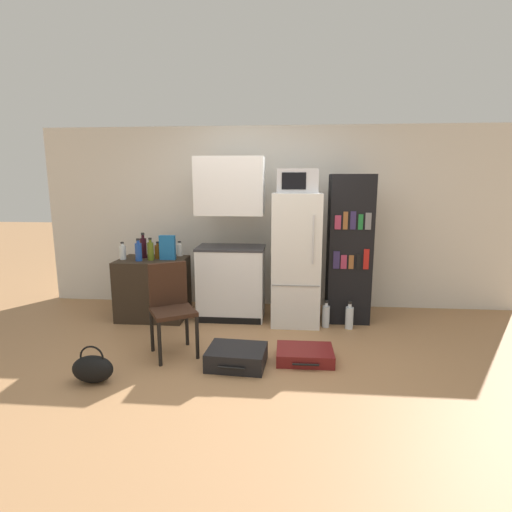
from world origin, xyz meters
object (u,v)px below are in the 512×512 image
Objects in this scene: bottle_amber_beer at (158,251)px; handbag at (93,369)px; bookshelf at (349,249)px; bottle_milk_white at (180,250)px; cereal_box at (167,248)px; kitchen_hutch at (231,246)px; bottle_blue_soda at (138,251)px; chair at (171,301)px; refrigerator at (296,259)px; side_table at (153,288)px; suitcase_small_flat at (237,357)px; bottle_wine_dark at (143,247)px; bottle_clear_short at (123,252)px; water_bottle_front at (349,317)px; suitcase_large_flat at (305,355)px; microwave at (297,181)px; water_bottle_middle at (326,316)px; bottle_olive_oil at (151,251)px.

bottle_amber_beer is 1.88m from handbag.
bookshelf reaches higher than bottle_amber_beer.
bottle_milk_white is 0.28m from cereal_box.
bottle_blue_soda is at bearing -170.30° from kitchen_hutch.
chair is at bearing -112.94° from kitchen_hutch.
side_table is at bearing 179.93° from refrigerator.
kitchen_hutch is at bearing 175.25° from refrigerator.
bottle_wine_dark is at bearing 139.36° from suitcase_small_flat.
water_bottle_front is (2.77, -0.15, -0.71)m from bottle_clear_short.
bookshelf reaches higher than suitcase_large_flat.
side_table is at bearing 46.52° from bottle_blue_soda.
bottle_clear_short is at bearing 102.44° from chair.
cereal_box is (-1.58, -0.01, -0.81)m from microwave.
bottle_amber_beer is at bearing 173.83° from water_bottle_middle.
bottle_milk_white is at bearing 170.56° from microwave.
cereal_box is at bearing -106.55° from bottle_milk_white.
refrigerator is 1.72m from bottle_amber_beer.
suitcase_large_flat is (2.22, -1.05, -0.79)m from bottle_clear_short.
bookshelf is 1.99m from suitcase_small_flat.
bottle_wine_dark is at bearing 165.02° from cereal_box.
bookshelf is 3.17× the size of suitcase_small_flat.
bookshelf reaches higher than bottle_wine_dark.
bottle_wine_dark reaches higher than bottle_olive_oil.
bottle_blue_soda is (0.01, -0.20, -0.02)m from bottle_wine_dark.
bottle_clear_short is (-2.78, -0.16, -0.05)m from bookshelf.
side_table is at bearing 175.37° from water_bottle_middle.
kitchen_hutch reaches higher than water_bottle_front.
bottle_milk_white is 0.35× the size of suitcase_large_flat.
bottle_olive_oil is 2.52m from water_bottle_front.
microwave reaches higher than suitcase_large_flat.
cereal_box is at bearing 146.33° from suitcase_large_flat.
side_table is 0.46× the size of bookshelf.
kitchen_hutch reaches higher than suitcase_small_flat.
side_table is at bearing 91.12° from handbag.
water_bottle_middle is (2.14, -0.11, -0.73)m from bottle_olive_oil.
cereal_box is at bearing -25.19° from bottle_amber_beer.
refrigerator is 2.14m from bottle_clear_short.
side_table is 0.50m from bottle_olive_oil.
handbag is (-0.25, -1.93, -0.71)m from bottle_milk_white.
microwave is 0.51× the size of chair.
handbag is 1.10× the size of water_bottle_middle.
chair is at bearing -66.13° from bottle_amber_beer.
bottle_milk_white is (0.29, 0.25, 0.46)m from side_table.
chair is at bearing -47.18° from bottle_clear_short.
kitchen_hutch reaches higher than microwave.
refrigerator is at bearing 43.75° from handbag.
kitchen_hutch is 1.27× the size of refrigerator.
bottle_amber_beer reaches higher than suitcase_large_flat.
bottle_wine_dark is 1.46× the size of bottle_clear_short.
kitchen_hutch is 1.44m from bookshelf.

